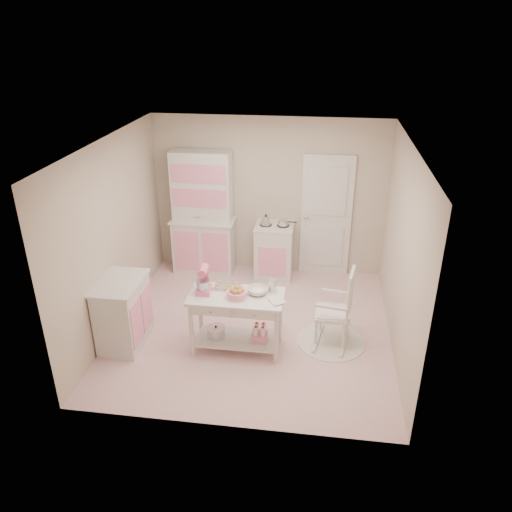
{
  "coord_description": "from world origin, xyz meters",
  "views": [
    {
      "loc": [
        0.87,
        -5.85,
        3.95
      ],
      "look_at": [
        0.05,
        0.0,
        1.12
      ],
      "focal_mm": 35.0,
      "sensor_mm": 36.0,
      "label": 1
    }
  ],
  "objects_px": {
    "work_table": "(237,322)",
    "bread_basket": "(237,294)",
    "stand_mixer": "(203,281)",
    "stove": "(274,251)",
    "rocking_chair": "(333,307)",
    "base_cabinet": "(123,313)",
    "hutch": "(202,214)"
  },
  "relations": [
    {
      "from": "stove",
      "to": "bread_basket",
      "type": "xyz_separation_m",
      "value": [
        -0.24,
        -2.16,
        0.39
      ]
    },
    {
      "from": "stove",
      "to": "base_cabinet",
      "type": "distance_m",
      "value": 2.8
    },
    {
      "from": "base_cabinet",
      "to": "stand_mixer",
      "type": "height_order",
      "value": "stand_mixer"
    },
    {
      "from": "hutch",
      "to": "stove",
      "type": "distance_m",
      "value": 1.33
    },
    {
      "from": "base_cabinet",
      "to": "stove",
      "type": "bearing_deg",
      "value": 51.22
    },
    {
      "from": "hutch",
      "to": "bread_basket",
      "type": "xyz_separation_m",
      "value": [
        0.96,
        -2.21,
        -0.19
      ]
    },
    {
      "from": "work_table",
      "to": "bread_basket",
      "type": "bearing_deg",
      "value": -68.2
    },
    {
      "from": "stove",
      "to": "stand_mixer",
      "type": "distance_m",
      "value": 2.25
    },
    {
      "from": "base_cabinet",
      "to": "bread_basket",
      "type": "bearing_deg",
      "value": 1.02
    },
    {
      "from": "base_cabinet",
      "to": "stand_mixer",
      "type": "relative_size",
      "value": 2.71
    },
    {
      "from": "rocking_chair",
      "to": "stove",
      "type": "bearing_deg",
      "value": 127.55
    },
    {
      "from": "hutch",
      "to": "stand_mixer",
      "type": "relative_size",
      "value": 6.12
    },
    {
      "from": "base_cabinet",
      "to": "rocking_chair",
      "type": "xyz_separation_m",
      "value": [
        2.73,
        0.39,
        0.09
      ]
    },
    {
      "from": "hutch",
      "to": "work_table",
      "type": "bearing_deg",
      "value": -66.45
    },
    {
      "from": "rocking_chair",
      "to": "stand_mixer",
      "type": "xyz_separation_m",
      "value": [
        -1.65,
        -0.29,
        0.42
      ]
    },
    {
      "from": "stove",
      "to": "work_table",
      "type": "distance_m",
      "value": 2.13
    },
    {
      "from": "stand_mixer",
      "to": "bread_basket",
      "type": "xyz_separation_m",
      "value": [
        0.44,
        -0.07,
        -0.12
      ]
    },
    {
      "from": "stand_mixer",
      "to": "rocking_chair",
      "type": "bearing_deg",
      "value": 7.31
    },
    {
      "from": "stand_mixer",
      "to": "hutch",
      "type": "bearing_deg",
      "value": 101.03
    },
    {
      "from": "rocking_chair",
      "to": "base_cabinet",
      "type": "bearing_deg",
      "value": -162.73
    },
    {
      "from": "stove",
      "to": "rocking_chair",
      "type": "distance_m",
      "value": 2.05
    },
    {
      "from": "base_cabinet",
      "to": "work_table",
      "type": "height_order",
      "value": "base_cabinet"
    },
    {
      "from": "work_table",
      "to": "bread_basket",
      "type": "xyz_separation_m",
      "value": [
        0.02,
        -0.05,
        0.45
      ]
    },
    {
      "from": "stand_mixer",
      "to": "stove",
      "type": "bearing_deg",
      "value": 69.33
    },
    {
      "from": "hutch",
      "to": "bread_basket",
      "type": "bearing_deg",
      "value": -66.49
    },
    {
      "from": "hutch",
      "to": "stove",
      "type": "height_order",
      "value": "hutch"
    },
    {
      "from": "rocking_chair",
      "to": "stand_mixer",
      "type": "distance_m",
      "value": 1.73
    },
    {
      "from": "work_table",
      "to": "stove",
      "type": "bearing_deg",
      "value": 82.99
    },
    {
      "from": "stand_mixer",
      "to": "bread_basket",
      "type": "height_order",
      "value": "stand_mixer"
    },
    {
      "from": "hutch",
      "to": "base_cabinet",
      "type": "distance_m",
      "value": 2.38
    },
    {
      "from": "stove",
      "to": "work_table",
      "type": "bearing_deg",
      "value": -97.01
    },
    {
      "from": "work_table",
      "to": "rocking_chair",
      "type": "bearing_deg",
      "value": 14.15
    }
  ]
}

